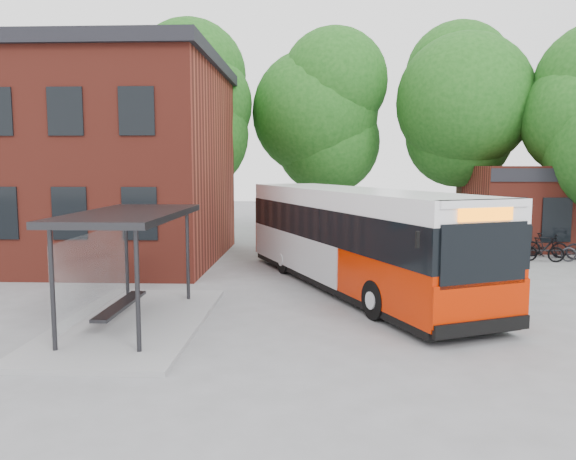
{
  "coord_description": "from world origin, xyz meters",
  "views": [
    {
      "loc": [
        0.01,
        -14.6,
        3.97
      ],
      "look_at": [
        -0.74,
        2.82,
        2.0
      ],
      "focal_mm": 35.0,
      "sensor_mm": 36.0,
      "label": 1
    }
  ],
  "objects_px": {
    "bicycle_4": "(512,247)",
    "bus_shelter": "(131,268)",
    "city_bus": "(352,239)",
    "bicycle_5": "(546,245)",
    "bicycle_0": "(496,252)",
    "bicycle_1": "(475,244)",
    "bicycle_2": "(504,246)",
    "bicycle_3": "(543,250)"
  },
  "relations": [
    {
      "from": "city_bus",
      "to": "bicycle_3",
      "type": "bearing_deg",
      "value": 10.05
    },
    {
      "from": "bicycle_2",
      "to": "bicycle_4",
      "type": "relative_size",
      "value": 1.2
    },
    {
      "from": "city_bus",
      "to": "bicycle_2",
      "type": "distance_m",
      "value": 9.82
    },
    {
      "from": "bicycle_0",
      "to": "bicycle_5",
      "type": "distance_m",
      "value": 2.88
    },
    {
      "from": "bicycle_1",
      "to": "bicycle_5",
      "type": "xyz_separation_m",
      "value": [
        2.95,
        -0.47,
        0.03
      ]
    },
    {
      "from": "bicycle_4",
      "to": "bicycle_5",
      "type": "distance_m",
      "value": 1.39
    },
    {
      "from": "bus_shelter",
      "to": "bicycle_2",
      "type": "relative_size",
      "value": 3.77
    },
    {
      "from": "bicycle_1",
      "to": "bicycle_3",
      "type": "bearing_deg",
      "value": -105.3
    },
    {
      "from": "bus_shelter",
      "to": "bicycle_5",
      "type": "distance_m",
      "value": 18.64
    },
    {
      "from": "bus_shelter",
      "to": "bicycle_0",
      "type": "relative_size",
      "value": 4.52
    },
    {
      "from": "bicycle_5",
      "to": "bicycle_0",
      "type": "bearing_deg",
      "value": 139.3
    },
    {
      "from": "bicycle_3",
      "to": "bicycle_1",
      "type": "bearing_deg",
      "value": 68.22
    },
    {
      "from": "bicycle_2",
      "to": "bicycle_3",
      "type": "xyz_separation_m",
      "value": [
        1.19,
        -1.16,
        0.02
      ]
    },
    {
      "from": "bicycle_0",
      "to": "bicycle_2",
      "type": "height_order",
      "value": "bicycle_2"
    },
    {
      "from": "city_bus",
      "to": "bicycle_2",
      "type": "height_order",
      "value": "city_bus"
    },
    {
      "from": "bus_shelter",
      "to": "bicycle_2",
      "type": "height_order",
      "value": "bus_shelter"
    },
    {
      "from": "bicycle_0",
      "to": "bicycle_4",
      "type": "xyz_separation_m",
      "value": [
        1.24,
        1.59,
        0.0
      ]
    },
    {
      "from": "bus_shelter",
      "to": "bicycle_4",
      "type": "height_order",
      "value": "bus_shelter"
    },
    {
      "from": "city_bus",
      "to": "bicycle_5",
      "type": "xyz_separation_m",
      "value": [
        8.98,
        6.7,
        -1.09
      ]
    },
    {
      "from": "bicycle_4",
      "to": "bus_shelter",
      "type": "bearing_deg",
      "value": 128.93
    },
    {
      "from": "bicycle_3",
      "to": "bicycle_5",
      "type": "xyz_separation_m",
      "value": [
        0.64,
        1.24,
        0.02
      ]
    },
    {
      "from": "city_bus",
      "to": "bicycle_4",
      "type": "bearing_deg",
      "value": 19.49
    },
    {
      "from": "bicycle_0",
      "to": "bicycle_3",
      "type": "relative_size",
      "value": 0.91
    },
    {
      "from": "bicycle_4",
      "to": "bicycle_5",
      "type": "height_order",
      "value": "bicycle_5"
    },
    {
      "from": "bicycle_1",
      "to": "bus_shelter",
      "type": "bearing_deg",
      "value": 156.04
    },
    {
      "from": "bicycle_2",
      "to": "bus_shelter",
      "type": "bearing_deg",
      "value": 150.09
    },
    {
      "from": "bicycle_3",
      "to": "bicycle_2",
      "type": "bearing_deg",
      "value": 60.42
    },
    {
      "from": "bicycle_1",
      "to": "bicycle_5",
      "type": "bearing_deg",
      "value": -77.83
    },
    {
      "from": "bicycle_1",
      "to": "bicycle_3",
      "type": "xyz_separation_m",
      "value": [
        2.31,
        -1.71,
        0.01
      ]
    },
    {
      "from": "bicycle_0",
      "to": "bicycle_4",
      "type": "distance_m",
      "value": 2.02
    },
    {
      "from": "bicycle_0",
      "to": "bicycle_2",
      "type": "distance_m",
      "value": 1.4
    },
    {
      "from": "bicycle_4",
      "to": "bicycle_1",
      "type": "bearing_deg",
      "value": 83.11
    },
    {
      "from": "bicycle_1",
      "to": "bicycle_4",
      "type": "bearing_deg",
      "value": -73.76
    },
    {
      "from": "bicycle_4",
      "to": "bicycle_0",
      "type": "bearing_deg",
      "value": 140.11
    },
    {
      "from": "bus_shelter",
      "to": "bicycle_2",
      "type": "distance_m",
      "value": 17.18
    },
    {
      "from": "bicycle_2",
      "to": "bicycle_3",
      "type": "distance_m",
      "value": 1.66
    },
    {
      "from": "city_bus",
      "to": "bicycle_3",
      "type": "height_order",
      "value": "city_bus"
    },
    {
      "from": "bicycle_2",
      "to": "bicycle_3",
      "type": "bearing_deg",
      "value": -115.08
    },
    {
      "from": "bicycle_1",
      "to": "bicycle_4",
      "type": "relative_size",
      "value": 1.08
    },
    {
      "from": "city_bus",
      "to": "bicycle_1",
      "type": "xyz_separation_m",
      "value": [
        6.03,
        7.17,
        -1.12
      ]
    },
    {
      "from": "bicycle_3",
      "to": "bicycle_5",
      "type": "bearing_deg",
      "value": -12.31
    },
    {
      "from": "bicycle_1",
      "to": "bicycle_2",
      "type": "distance_m",
      "value": 1.26
    }
  ]
}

